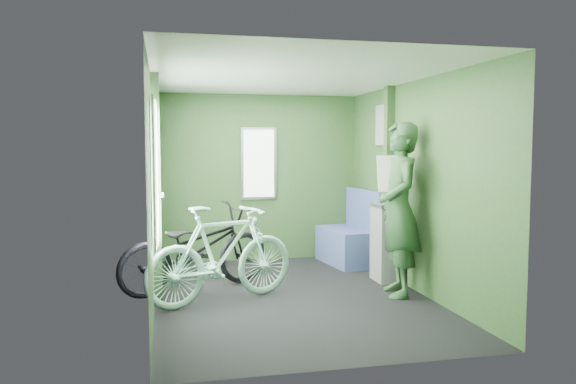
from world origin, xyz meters
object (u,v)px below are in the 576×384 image
Objects in this scene: bicycle_mint at (223,302)px; bench_seat at (349,242)px; waste_box at (386,242)px; passenger at (399,209)px; bicycle_black at (197,291)px.

bench_seat reaches higher than bicycle_mint.
waste_box is (1.99, 0.52, 0.46)m from bicycle_mint.
passenger is at bearing -101.32° from waste_box.
waste_box reaches higher than bicycle_mint.
bicycle_black is at bearing -161.87° from bench_seat.
bicycle_black is 1.76× the size of bench_seat.
bench_seat reaches higher than bicycle_black.
waste_box is at bearing -113.26° from bicycle_black.
passenger is (1.86, -0.12, 0.92)m from bicycle_mint.
passenger reaches higher than bench_seat.
bicycle_black is 0.58m from bicycle_mint.
bicycle_black is 2.37m from passenger.
bench_seat is (2.10, 1.01, 0.30)m from bicycle_black.
bicycle_mint is at bearing -179.83° from bicycle_black.
bicycle_black is at bearing -98.44° from passenger.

